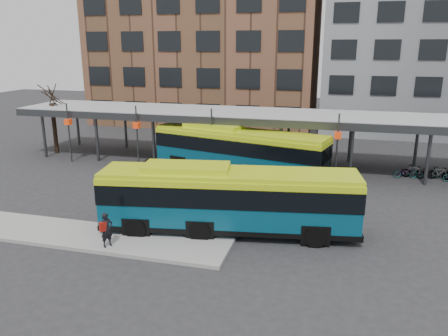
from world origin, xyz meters
TOP-DOWN VIEW (x-y plane):
  - ground at (0.00, 0.00)m, footprint 120.00×120.00m
  - boarding_island at (-5.50, -3.00)m, footprint 14.00×3.00m
  - canopy at (-0.06, 12.87)m, footprint 40.00×6.53m
  - tree at (-18.00, 12.00)m, footprint 1.64×1.64m
  - building_brick at (-10.00, 32.00)m, footprint 26.00×14.00m
  - building_grey at (16.00, 32.00)m, footprint 24.00×14.00m
  - bus_front at (0.84, -0.54)m, footprint 13.09×4.69m
  - bus_rear at (-0.98, 9.80)m, footprint 13.31×5.84m
  - pedestrian at (-4.09, -3.93)m, footprint 0.65×0.72m

SIDE VIEW (x-z plane):
  - ground at x=0.00m, z-range 0.00..0.00m
  - boarding_island at x=-5.50m, z-range 0.00..0.18m
  - pedestrian at x=-4.09m, z-range 0.19..1.84m
  - bus_front at x=0.84m, z-range 0.07..3.61m
  - bus_rear at x=-0.98m, z-range 0.07..3.67m
  - tree at x=-18.00m, z-range -0.36..5.23m
  - canopy at x=-0.06m, z-range 1.51..6.31m
  - building_grey at x=16.00m, z-range 0.00..20.00m
  - building_brick at x=-10.00m, z-range 0.00..22.00m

